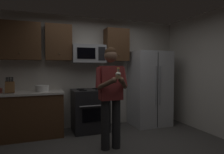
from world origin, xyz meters
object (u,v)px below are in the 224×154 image
object	(u,v)px
knife_block	(10,87)
bowl_large_white	(42,88)
refrigerator	(149,88)
person	(111,92)
microwave	(88,54)
oven_range	(90,110)
cupcake	(118,75)

from	to	relation	value
knife_block	bowl_large_white	world-z (taller)	knife_block
refrigerator	person	xyz separation A→B (m)	(-1.40, -1.07, 0.10)
bowl_large_white	knife_block	bearing A→B (deg)	-174.08
microwave	refrigerator	world-z (taller)	microwave
oven_range	refrigerator	xyz separation A→B (m)	(1.50, -0.04, 0.44)
microwave	bowl_large_white	bearing A→B (deg)	-174.97
person	refrigerator	bearing A→B (deg)	37.47
microwave	cupcake	size ratio (longest dim) A/B	4.26
knife_block	person	size ratio (longest dim) A/B	0.18
cupcake	microwave	bearing A→B (deg)	93.83
bowl_large_white	person	xyz separation A→B (m)	(1.10, -1.14, 0.01)
oven_range	bowl_large_white	distance (m)	1.13
microwave	cupcake	world-z (taller)	microwave
person	cupcake	distance (m)	0.44
microwave	knife_block	size ratio (longest dim) A/B	2.31
knife_block	cupcake	size ratio (longest dim) A/B	1.84
microwave	person	world-z (taller)	microwave
microwave	refrigerator	distance (m)	1.72
oven_range	knife_block	world-z (taller)	knife_block
oven_range	refrigerator	world-z (taller)	refrigerator
oven_range	person	bearing A→B (deg)	-84.62
knife_block	bowl_large_white	xyz separation A→B (m)	(0.59, 0.06, -0.05)
oven_range	person	xyz separation A→B (m)	(0.10, -1.11, 0.53)
microwave	cupcake	xyz separation A→B (m)	(0.10, -1.56, -0.43)
knife_block	person	distance (m)	2.01
microwave	cupcake	bearing A→B (deg)	-86.17
knife_block	person	bearing A→B (deg)	-32.54
microwave	bowl_large_white	xyz separation A→B (m)	(-1.00, -0.09, -0.73)
refrigerator	cupcake	distance (m)	2.01
knife_block	cupcake	bearing A→B (deg)	-39.77
refrigerator	bowl_large_white	world-z (taller)	refrigerator
refrigerator	bowl_large_white	xyz separation A→B (m)	(-2.50, 0.07, 0.09)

